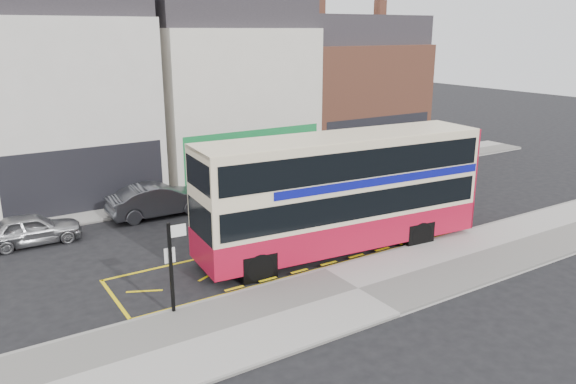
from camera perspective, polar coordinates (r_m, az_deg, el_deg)
ground at (r=20.79m, az=3.09°, el=-7.76°), size 120.00×120.00×0.00m
pavement at (r=19.11m, az=7.15°, el=-9.87°), size 40.00×4.00×0.15m
kerb at (r=20.48m, az=3.70°, el=-7.92°), size 40.00×0.15×0.15m
far_pavement at (r=29.86m, az=-9.22°, el=-0.29°), size 50.00×3.00×0.15m
road_markings at (r=22.00m, az=0.66°, el=-6.33°), size 14.00×3.40×0.01m
terrace_left at (r=31.08m, az=-22.15°, el=9.27°), size 8.00×8.01×11.80m
terrace_green_shop at (r=33.90m, az=-6.83°, el=10.38°), size 9.00×8.01×11.30m
terrace_right at (r=38.69m, az=5.48°, el=10.38°), size 9.00×8.01×10.30m
double_decker_bus at (r=21.79m, az=5.51°, el=0.09°), size 11.69×3.62×4.60m
bus_stop_post at (r=17.18m, az=-11.66°, el=-6.60°), size 0.70×0.14×2.85m
car_silver at (r=25.04m, az=-24.59°, el=-3.45°), size 3.86×1.66×1.30m
car_grey at (r=26.93m, az=-13.05°, el=-0.79°), size 4.65×1.65×1.53m
car_white at (r=31.79m, az=6.27°, el=1.87°), size 4.57×2.53×1.25m
street_tree_right at (r=34.59m, az=3.87°, el=8.83°), size 2.74×2.74×5.91m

